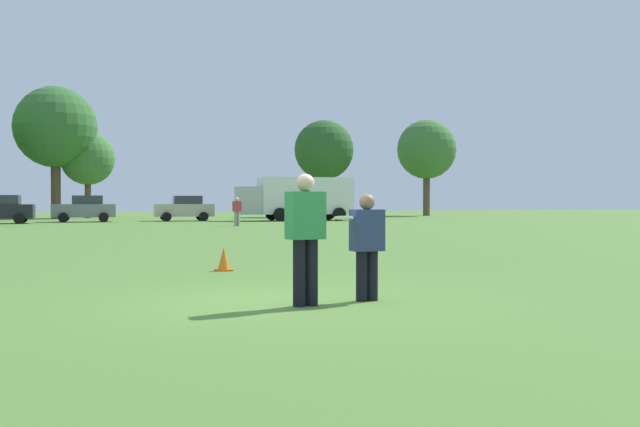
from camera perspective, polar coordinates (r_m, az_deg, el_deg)
ground_plane at (r=10.25m, az=-2.47°, el=-6.95°), size 187.75×187.75×0.00m
player_thrower at (r=9.76m, az=-1.15°, el=-1.42°), size 0.52×0.34×1.78m
player_defender at (r=10.29m, az=3.70°, el=-2.18°), size 0.46×0.27×1.51m
frisbee at (r=10.06m, az=1.88°, el=-0.34°), size 0.27×0.27×0.07m
traffic_cone at (r=14.90m, az=-7.55°, el=-3.59°), size 0.32×0.32×0.48m
parked_car_center at (r=50.43m, az=-23.81°, el=0.32°), size 4.31×2.44×1.82m
parked_car_mid_right at (r=52.65m, az=-17.95°, el=0.37°), size 4.31×2.44×1.82m
parked_car_near_right at (r=53.48m, az=-10.56°, el=0.41°), size 4.31×2.44×1.82m
box_truck at (r=53.60m, az=-1.82°, el=1.31°), size 8.65×3.39×3.18m
bystander_sideline_watcher at (r=41.93m, az=-6.53°, el=0.29°), size 0.50×0.36×1.65m
tree_east_oak at (r=64.36m, az=-20.02°, el=6.34°), size 6.73×6.73×10.94m
tree_far_east_pine at (r=64.78m, az=-17.74°, el=4.11°), size 4.50×4.50×7.32m
tree_far_west_pine at (r=67.39m, az=0.32°, el=4.97°), size 5.49×5.49×8.92m
tree_horizon_center at (r=73.18m, az=8.35°, el=4.97°), size 5.86×5.86×9.53m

